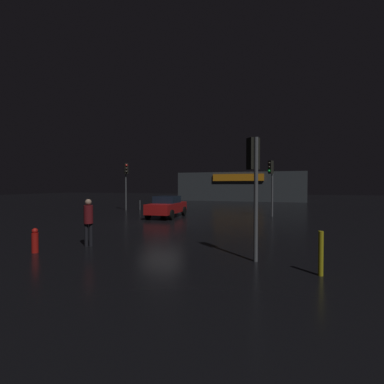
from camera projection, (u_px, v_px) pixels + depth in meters
name	position (u px, v px, depth m)	size (l,w,h in m)	color
ground_plane	(161.00, 223.00, 17.36)	(120.00, 120.00, 0.00)	black
store_building	(242.00, 187.00, 44.86)	(18.62, 8.19, 4.27)	#33383D
traffic_signal_main	(271.00, 176.00, 21.06)	(0.42, 0.42, 4.13)	#595B60
traffic_signal_opposite	(254.00, 170.00, 8.69)	(0.42, 0.43, 3.76)	#595B60
traffic_signal_cross_left	(126.00, 175.00, 26.59)	(0.42, 0.42, 4.36)	#595B60
car_near	(167.00, 206.00, 20.72)	(2.13, 4.49, 1.54)	#A51414
pedestrian	(88.00, 219.00, 10.78)	(0.47, 0.47, 1.79)	black
fire_hydrant	(35.00, 241.00, 9.75)	(0.22, 0.22, 0.85)	red
bollard_kerb_a	(140.00, 205.00, 27.01)	(0.08, 0.08, 0.92)	#595B60
bollard_kerb_b	(321.00, 253.00, 7.27)	(0.13, 0.13, 1.14)	gold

